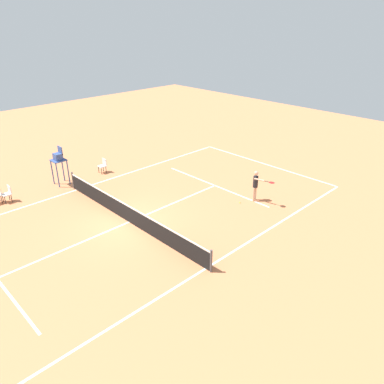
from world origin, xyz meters
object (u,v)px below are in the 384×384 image
object	(u,v)px
tennis_ball	(240,203)
courtside_chair_far	(7,193)
player_serving	(256,183)
umpire_chair	(59,160)
courtside_chair_mid	(103,165)

from	to	relation	value
tennis_ball	courtside_chair_far	xyz separation A→B (m)	(9.25, 9.22, 0.50)
player_serving	umpire_chair	world-z (taller)	umpire_chair
tennis_ball	courtside_chair_mid	size ratio (longest dim) A/B	0.07
tennis_ball	courtside_chair_mid	xyz separation A→B (m)	(9.28, 3.02, 0.50)
player_serving	courtside_chair_mid	xyz separation A→B (m)	(9.69, 3.87, -0.55)
umpire_chair	courtside_chair_far	size ratio (longest dim) A/B	2.54
umpire_chair	courtside_chair_mid	xyz separation A→B (m)	(-0.19, -2.87, -1.07)
tennis_ball	courtside_chair_far	size ratio (longest dim) A/B	0.07
courtside_chair_mid	tennis_ball	bearing A→B (deg)	-161.95
tennis_ball	courtside_chair_mid	world-z (taller)	courtside_chair_mid
player_serving	umpire_chair	distance (m)	11.97
courtside_chair_far	player_serving	bearing A→B (deg)	-133.82
umpire_chair	courtside_chair_far	xyz separation A→B (m)	(-0.22, 3.33, -1.07)
tennis_ball	courtside_chair_mid	distance (m)	9.77
player_serving	tennis_ball	distance (m)	1.41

